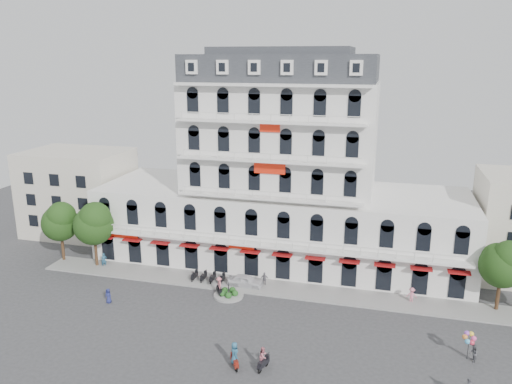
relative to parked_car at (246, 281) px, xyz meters
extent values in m
plane|color=#38383A|center=(1.92, -8.78, -0.68)|extent=(120.00, 120.00, 0.00)
cube|color=gray|center=(1.92, 0.22, -0.60)|extent=(53.00, 4.00, 0.16)
cube|color=silver|center=(1.92, 9.22, 3.82)|extent=(45.00, 14.00, 9.00)
cube|color=silver|center=(1.92, 9.22, 14.82)|extent=(22.00, 12.00, 13.00)
cube|color=#2D3035|center=(1.92, 9.22, 22.82)|extent=(21.56, 11.76, 3.00)
cube|color=#2D3035|center=(1.92, 9.22, 24.72)|extent=(15.84, 8.64, 0.80)
cube|color=maroon|center=(1.92, 1.72, 2.82)|extent=(40.50, 1.00, 0.15)
cube|color=red|center=(1.92, 3.10, 12.32)|extent=(3.50, 0.10, 1.40)
cube|color=beige|center=(-28.08, 11.22, 5.32)|extent=(14.00, 10.00, 12.00)
cylinder|color=gray|center=(-1.08, -2.78, -0.56)|extent=(3.20, 3.20, 0.24)
cylinder|color=black|center=(-1.08, -2.78, 0.22)|extent=(0.08, 0.08, 1.40)
sphere|color=#194717|center=(-0.38, -2.78, -0.23)|extent=(0.70, 0.70, 0.70)
sphere|color=#194717|center=(-0.86, -2.12, -0.23)|extent=(0.70, 0.70, 0.70)
sphere|color=#194717|center=(-1.64, -2.36, -0.23)|extent=(0.70, 0.70, 0.70)
sphere|color=#194717|center=(-1.66, -3.18, -0.23)|extent=(0.70, 0.70, 0.70)
sphere|color=#194717|center=(-0.88, -3.45, -0.23)|extent=(0.70, 0.70, 0.70)
cylinder|color=#382314|center=(-24.08, 1.22, 1.08)|extent=(0.36, 0.36, 3.52)
sphere|color=#1C3C13|center=(-24.08, 1.22, 4.28)|extent=(4.48, 4.48, 4.48)
sphere|color=#1C3C13|center=(-23.58, 0.92, 5.32)|extent=(3.52, 3.52, 3.52)
sphere|color=#1C3C13|center=(-24.48, 1.52, 4.92)|extent=(3.20, 3.20, 3.20)
cylinder|color=#382314|center=(-19.08, 0.72, 1.19)|extent=(0.36, 0.36, 3.74)
sphere|color=#1C3C13|center=(-19.08, 0.72, 4.59)|extent=(4.76, 4.76, 4.76)
sphere|color=#1C3C13|center=(-18.58, 0.42, 5.70)|extent=(3.74, 3.74, 3.74)
sphere|color=#1C3C13|center=(-19.48, 1.02, 5.27)|extent=(3.40, 3.40, 3.40)
cylinder|color=#382314|center=(25.92, 1.22, 1.04)|extent=(0.36, 0.36, 3.43)
sphere|color=#1C3C13|center=(25.92, 1.22, 4.16)|extent=(4.37, 4.37, 4.37)
sphere|color=#1C3C13|center=(26.42, 0.92, 5.17)|extent=(3.43, 3.43, 3.43)
sphere|color=#1C3C13|center=(25.52, 1.52, 4.78)|extent=(3.12, 3.12, 3.12)
imported|color=silver|center=(0.00, 0.00, 0.00)|extent=(3.98, 1.64, 1.35)
cube|color=black|center=(5.62, -14.38, -0.13)|extent=(0.76, 1.54, 0.35)
torus|color=black|center=(5.78, -13.85, -0.40)|extent=(0.28, 0.61, 0.60)
torus|color=black|center=(5.47, -14.90, -0.40)|extent=(0.28, 0.61, 0.60)
imported|color=#C76979|center=(5.62, -14.38, 0.58)|extent=(0.80, 0.92, 1.61)
cube|color=maroon|center=(3.30, -14.74, -0.13)|extent=(1.09, 1.46, 0.35)
torus|color=black|center=(3.01, -14.28, -0.40)|extent=(0.42, 0.57, 0.60)
torus|color=black|center=(3.59, -15.21, -0.40)|extent=(0.42, 0.57, 0.60)
imported|color=#295E7D|center=(3.30, -14.74, 0.71)|extent=(0.99, 1.09, 1.87)
cube|color=black|center=(-2.13, -2.83, -0.13)|extent=(1.09, 1.46, 0.35)
torus|color=black|center=(-1.84, -3.29, -0.40)|extent=(0.42, 0.57, 0.60)
torus|color=black|center=(-2.42, -2.36, -0.40)|extent=(0.42, 0.57, 0.60)
imported|color=#DB747E|center=(-2.13, -2.83, 0.61)|extent=(1.09, 1.24, 1.66)
imported|color=navy|center=(-12.70, -7.32, 0.11)|extent=(0.84, 0.63, 1.57)
imported|color=slate|center=(1.99, 0.72, 0.12)|extent=(0.99, 0.55, 1.60)
imported|color=#D77189|center=(17.70, 0.72, 0.17)|extent=(1.15, 0.72, 1.70)
imported|color=#255270|center=(-18.08, 0.72, 0.22)|extent=(0.78, 0.73, 1.78)
imported|color=#4F5056|center=(22.32, -8.80, 0.09)|extent=(0.61, 0.77, 1.53)
cylinder|color=black|center=(21.92, -8.50, 0.32)|extent=(0.04, 0.04, 2.00)
sphere|color=#E54C99|center=(22.27, -8.50, 1.32)|extent=(0.44, 0.44, 0.44)
sphere|color=yellow|center=(22.09, -8.20, 1.54)|extent=(0.44, 0.44, 0.44)
sphere|color=#994CD8|center=(21.74, -8.20, 1.55)|extent=(0.44, 0.44, 0.44)
sphere|color=orange|center=(21.57, -8.51, 1.36)|extent=(0.44, 0.44, 0.44)
sphere|color=#4CB2E5|center=(21.75, -8.81, 1.14)|extent=(0.44, 0.44, 0.44)
sphere|color=#D8334C|center=(22.10, -8.81, 1.08)|extent=(0.44, 0.44, 0.44)
camera|label=1|loc=(14.16, -48.87, 23.93)|focal=35.00mm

